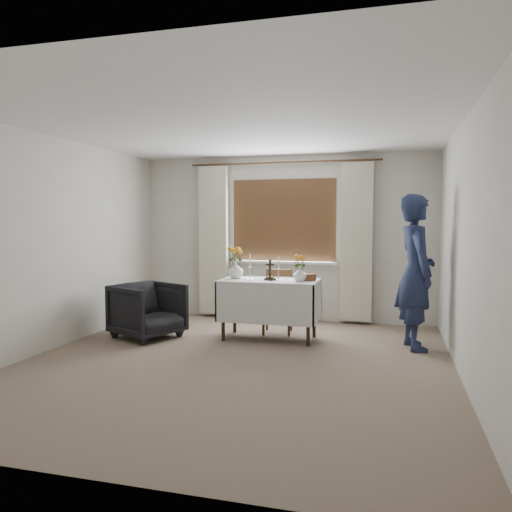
{
  "coord_description": "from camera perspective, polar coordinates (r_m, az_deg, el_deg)",
  "views": [
    {
      "loc": [
        1.58,
        -4.96,
        1.51
      ],
      "look_at": [
        -0.02,
        0.96,
        1.08
      ],
      "focal_mm": 35.0,
      "sensor_mm": 36.0,
      "label": 1
    }
  ],
  "objects": [
    {
      "name": "wooden_chair",
      "position": [
        6.73,
        2.5,
        -5.22
      ],
      "size": [
        0.43,
        0.43,
        0.85
      ],
      "primitive_type": null,
      "rotation": [
        0.0,
        0.0,
        0.11
      ],
      "color": "#4E2F1A",
      "rests_on": "ground"
    },
    {
      "name": "flower_vase_right",
      "position": [
        6.21,
        5.03,
        -2.09
      ],
      "size": [
        0.2,
        0.2,
        0.17
      ],
      "primitive_type": "imported",
      "rotation": [
        0.0,
        0.0,
        -0.24
      ],
      "color": "white",
      "rests_on": "altar_table"
    },
    {
      "name": "armchair",
      "position": [
        6.63,
        -12.27,
        -6.1
      ],
      "size": [
        1.02,
        1.01,
        0.71
      ],
      "primitive_type": "imported",
      "rotation": [
        0.0,
        0.0,
        1.14
      ],
      "color": "black",
      "rests_on": "ground"
    },
    {
      "name": "person",
      "position": [
        6.15,
        17.78,
        -1.75
      ],
      "size": [
        0.59,
        0.75,
        1.82
      ],
      "primitive_type": "imported",
      "rotation": [
        0.0,
        0.0,
        1.83
      ],
      "color": "#222750",
      "rests_on": "ground"
    },
    {
      "name": "candlestick_left",
      "position": [
        6.35,
        -0.69,
        -1.23
      ],
      "size": [
        0.09,
        0.09,
        0.33
      ],
      "primitive_type": null,
      "rotation": [
        0.0,
        0.0,
        0.01
      ],
      "color": "white",
      "rests_on": "altar_table"
    },
    {
      "name": "ground",
      "position": [
        5.42,
        -2.48,
        -12.14
      ],
      "size": [
        5.0,
        5.0,
        0.0
      ],
      "primitive_type": "plane",
      "color": "#89725E",
      "rests_on": "ground"
    },
    {
      "name": "radiator",
      "position": [
        7.64,
        3.05,
        -5.08
      ],
      "size": [
        1.1,
        0.1,
        0.6
      ],
      "primitive_type": "cube",
      "color": "white",
      "rests_on": "ground"
    },
    {
      "name": "flower_vase_left",
      "position": [
        6.5,
        -2.36,
        -1.62
      ],
      "size": [
        0.23,
        0.23,
        0.21
      ],
      "primitive_type": "imported",
      "rotation": [
        0.0,
        0.0,
        -0.11
      ],
      "color": "white",
      "rests_on": "altar_table"
    },
    {
      "name": "wooden_cross",
      "position": [
        6.28,
        1.61,
        -1.58
      ],
      "size": [
        0.15,
        0.13,
        0.27
      ],
      "primitive_type": null,
      "rotation": [
        0.0,
        0.0,
        -0.37
      ],
      "color": "black",
      "rests_on": "altar_table"
    },
    {
      "name": "wicker_basket",
      "position": [
        6.32,
        5.87,
        -2.38
      ],
      "size": [
        0.28,
        0.28,
        0.09
      ],
      "primitive_type": "cylinder",
      "rotation": [
        0.0,
        0.0,
        -0.26
      ],
      "color": "brown",
      "rests_on": "altar_table"
    },
    {
      "name": "candlestick_right",
      "position": [
        6.25,
        2.59,
        -1.4
      ],
      "size": [
        0.12,
        0.12,
        0.31
      ],
      "primitive_type": null,
      "rotation": [
        0.0,
        0.0,
        -0.38
      ],
      "color": "white",
      "rests_on": "altar_table"
    },
    {
      "name": "altar_table",
      "position": [
        6.39,
        1.54,
        -6.13
      ],
      "size": [
        1.24,
        0.64,
        0.76
      ],
      "primitive_type": "cube",
      "color": "silver",
      "rests_on": "ground"
    }
  ]
}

